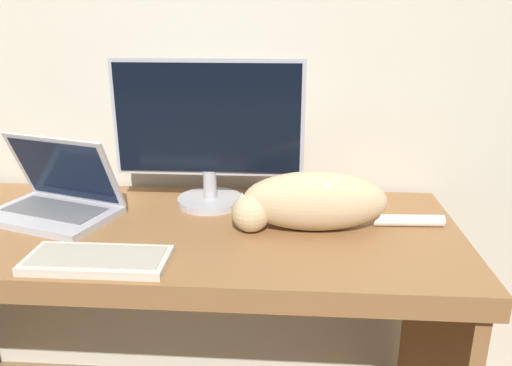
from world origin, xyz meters
TOP-DOWN VIEW (x-y plane):
  - wall_back at (0.00, 0.69)m, footprint 6.40×0.06m
  - desk at (0.00, 0.32)m, footprint 1.64×0.63m
  - monitor at (0.12, 0.49)m, footprint 0.56×0.20m
  - laptop at (-0.30, 0.37)m, footprint 0.40×0.32m
  - external_keyboard at (-0.08, 0.09)m, footprint 0.33×0.14m
  - cat at (0.42, 0.32)m, footprint 0.57×0.16m
  - small_toy at (0.50, 0.52)m, footprint 0.06×0.06m

SIDE VIEW (x-z plane):
  - desk at x=0.00m, z-range 0.23..1.00m
  - external_keyboard at x=-0.08m, z-range 0.77..0.79m
  - small_toy at x=0.50m, z-range 0.77..0.83m
  - laptop at x=-0.30m, z-range 0.70..0.93m
  - cat at x=0.42m, z-range 0.77..0.93m
  - monitor at x=0.12m, z-range 0.78..1.21m
  - wall_back at x=0.00m, z-range 0.00..2.60m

